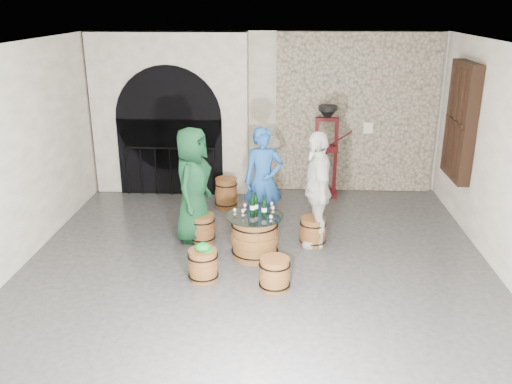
# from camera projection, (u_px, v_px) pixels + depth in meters

# --- Properties ---
(ground) EXTENTS (8.00, 8.00, 0.00)m
(ground) POSITION_uv_depth(u_px,v_px,m) (255.00, 278.00, 7.76)
(ground) COLOR #313134
(ground) RESTS_ON ground
(wall_back) EXTENTS (8.00, 0.00, 8.00)m
(wall_back) POSITION_uv_depth(u_px,v_px,m) (266.00, 113.00, 10.99)
(wall_back) COLOR silver
(wall_back) RESTS_ON ground
(wall_front) EXTENTS (8.00, 0.00, 8.00)m
(wall_front) POSITION_uv_depth(u_px,v_px,m) (220.00, 357.00, 3.46)
(wall_front) COLOR silver
(wall_front) RESTS_ON ground
(wall_left) EXTENTS (0.00, 8.00, 8.00)m
(wall_left) POSITION_uv_depth(u_px,v_px,m) (0.00, 167.00, 7.40)
(wall_left) COLOR silver
(wall_left) RESTS_ON ground
(ceiling) EXTENTS (8.00, 8.00, 0.00)m
(ceiling) POSITION_uv_depth(u_px,v_px,m) (255.00, 48.00, 6.69)
(ceiling) COLOR beige
(ceiling) RESTS_ON wall_back
(stone_facing_panel) EXTENTS (3.20, 0.12, 3.18)m
(stone_facing_panel) POSITION_uv_depth(u_px,v_px,m) (356.00, 114.00, 10.84)
(stone_facing_panel) COLOR tan
(stone_facing_panel) RESTS_ON ground
(arched_opening) EXTENTS (3.10, 0.60, 3.19)m
(arched_opening) POSITION_uv_depth(u_px,v_px,m) (171.00, 115.00, 10.84)
(arched_opening) COLOR silver
(arched_opening) RESTS_ON ground
(shuttered_window) EXTENTS (0.23, 1.10, 2.00)m
(shuttered_window) POSITION_uv_depth(u_px,v_px,m) (460.00, 121.00, 9.24)
(shuttered_window) COLOR black
(shuttered_window) RESTS_ON wall_right
(barrel_table) EXTENTS (0.88, 0.88, 0.68)m
(barrel_table) POSITION_uv_depth(u_px,v_px,m) (255.00, 236.00, 8.30)
(barrel_table) COLOR brown
(barrel_table) RESTS_ON ground
(barrel_stool_left) EXTENTS (0.44, 0.44, 0.46)m
(barrel_stool_left) POSITION_uv_depth(u_px,v_px,m) (202.00, 228.00, 8.88)
(barrel_stool_left) COLOR brown
(barrel_stool_left) RESTS_ON ground
(barrel_stool_far) EXTENTS (0.44, 0.44, 0.46)m
(barrel_stool_far) POSITION_uv_depth(u_px,v_px,m) (263.00, 218.00, 9.30)
(barrel_stool_far) COLOR brown
(barrel_stool_far) RESTS_ON ground
(barrel_stool_right) EXTENTS (0.44, 0.44, 0.46)m
(barrel_stool_right) POSITION_uv_depth(u_px,v_px,m) (313.00, 231.00, 8.75)
(barrel_stool_right) COLOR brown
(barrel_stool_right) RESTS_ON ground
(barrel_stool_near_right) EXTENTS (0.44, 0.44, 0.46)m
(barrel_stool_near_right) POSITION_uv_depth(u_px,v_px,m) (275.00, 274.00, 7.40)
(barrel_stool_near_right) COLOR brown
(barrel_stool_near_right) RESTS_ON ground
(barrel_stool_near_left) EXTENTS (0.44, 0.44, 0.46)m
(barrel_stool_near_left) POSITION_uv_depth(u_px,v_px,m) (203.00, 265.00, 7.64)
(barrel_stool_near_left) COLOR brown
(barrel_stool_near_left) RESTS_ON ground
(green_cap) EXTENTS (0.25, 0.21, 0.11)m
(green_cap) POSITION_uv_depth(u_px,v_px,m) (203.00, 247.00, 7.55)
(green_cap) COLOR #0C8D29
(green_cap) RESTS_ON barrel_stool_near_left
(person_green) EXTENTS (0.76, 1.02, 1.89)m
(person_green) POSITION_uv_depth(u_px,v_px,m) (193.00, 185.00, 8.72)
(person_green) COLOR #103B20
(person_green) RESTS_ON ground
(person_blue) EXTENTS (0.73, 0.55, 1.81)m
(person_blue) POSITION_uv_depth(u_px,v_px,m) (263.00, 181.00, 9.05)
(person_blue) COLOR #1B4A95
(person_blue) RESTS_ON ground
(person_white) EXTENTS (0.55, 1.14, 1.88)m
(person_white) POSITION_uv_depth(u_px,v_px,m) (317.00, 189.00, 8.53)
(person_white) COLOR silver
(person_white) RESTS_ON ground
(wine_bottle_left) EXTENTS (0.08, 0.08, 0.32)m
(wine_bottle_left) POSITION_uv_depth(u_px,v_px,m) (252.00, 205.00, 8.22)
(wine_bottle_left) COLOR black
(wine_bottle_left) RESTS_ON barrel_table
(wine_bottle_center) EXTENTS (0.08, 0.08, 0.32)m
(wine_bottle_center) POSITION_uv_depth(u_px,v_px,m) (264.00, 208.00, 8.13)
(wine_bottle_center) COLOR black
(wine_bottle_center) RESTS_ON barrel_table
(wine_bottle_right) EXTENTS (0.08, 0.08, 0.32)m
(wine_bottle_right) POSITION_uv_depth(u_px,v_px,m) (256.00, 204.00, 8.26)
(wine_bottle_right) COLOR black
(wine_bottle_right) RESTS_ON barrel_table
(tasting_glass_a) EXTENTS (0.05, 0.05, 0.10)m
(tasting_glass_a) POSITION_uv_depth(u_px,v_px,m) (243.00, 212.00, 8.17)
(tasting_glass_a) COLOR #AB6821
(tasting_glass_a) RESTS_ON barrel_table
(tasting_glass_b) EXTENTS (0.05, 0.05, 0.10)m
(tasting_glass_b) POSITION_uv_depth(u_px,v_px,m) (273.00, 209.00, 8.29)
(tasting_glass_b) COLOR #AB6821
(tasting_glass_b) RESTS_ON barrel_table
(tasting_glass_c) EXTENTS (0.05, 0.05, 0.10)m
(tasting_glass_c) POSITION_uv_depth(u_px,v_px,m) (245.00, 207.00, 8.40)
(tasting_glass_c) COLOR #AB6821
(tasting_glass_c) RESTS_ON barrel_table
(tasting_glass_d) EXTENTS (0.05, 0.05, 0.10)m
(tasting_glass_d) POSITION_uv_depth(u_px,v_px,m) (272.00, 205.00, 8.46)
(tasting_glass_d) COLOR #AB6821
(tasting_glass_d) RESTS_ON barrel_table
(tasting_glass_e) EXTENTS (0.05, 0.05, 0.10)m
(tasting_glass_e) POSITION_uv_depth(u_px,v_px,m) (271.00, 218.00, 7.95)
(tasting_glass_e) COLOR #AB6821
(tasting_glass_e) RESTS_ON barrel_table
(tasting_glass_f) EXTENTS (0.05, 0.05, 0.10)m
(tasting_glass_f) POSITION_uv_depth(u_px,v_px,m) (235.00, 212.00, 8.20)
(tasting_glass_f) COLOR #AB6821
(tasting_glass_f) RESTS_ON barrel_table
(side_barrel) EXTENTS (0.44, 0.44, 0.58)m
(side_barrel) POSITION_uv_depth(u_px,v_px,m) (226.00, 193.00, 10.30)
(side_barrel) COLOR brown
(side_barrel) RESTS_ON ground
(corking_press) EXTENTS (0.75, 0.41, 1.83)m
(corking_press) POSITION_uv_depth(u_px,v_px,m) (326.00, 144.00, 10.69)
(corking_press) COLOR #470B12
(corking_press) RESTS_ON ground
(control_box) EXTENTS (0.18, 0.10, 0.22)m
(control_box) POSITION_uv_depth(u_px,v_px,m) (368.00, 127.00, 10.83)
(control_box) COLOR silver
(control_box) RESTS_ON wall_back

